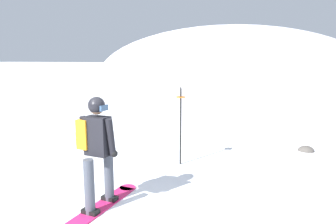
% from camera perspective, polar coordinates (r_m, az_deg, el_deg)
% --- Properties ---
extents(ridge_peak_main, '(29.98, 26.98, 11.63)m').
position_cam_1_polar(ridge_peak_main, '(36.37, 10.99, 6.13)').
color(ridge_peak_main, white).
rests_on(ridge_peak_main, ground).
extents(snowboarder_main, '(0.65, 1.83, 1.71)m').
position_cam_1_polar(snowboarder_main, '(4.76, -12.99, -6.77)').
color(snowboarder_main, '#D11E5B').
rests_on(snowboarder_main, ground).
extents(piste_marker_near, '(0.20, 0.20, 1.72)m').
position_cam_1_polar(piste_marker_near, '(6.54, 2.34, -1.36)').
color(piste_marker_near, black).
rests_on(piste_marker_near, ground).
extents(rock_dark, '(0.38, 0.33, 0.27)m').
position_cam_1_polar(rock_dark, '(8.43, 24.04, -6.58)').
color(rock_dark, '#4C4742').
rests_on(rock_dark, ground).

